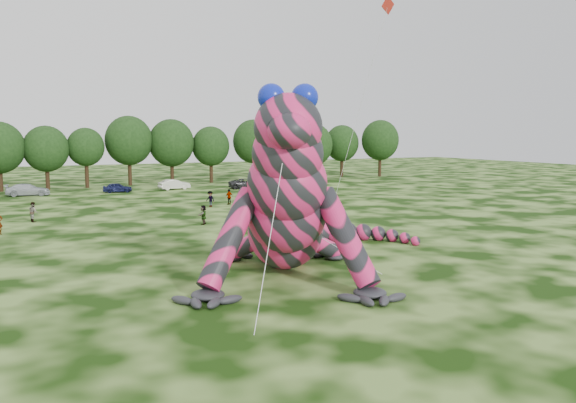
% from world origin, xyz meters
% --- Properties ---
extents(ground, '(240.00, 240.00, 0.00)m').
position_xyz_m(ground, '(0.00, 0.00, 0.00)').
color(ground, '#16330A').
rests_on(ground, ground).
extents(inflatable_gecko, '(24.07, 25.75, 10.28)m').
position_xyz_m(inflatable_gecko, '(5.68, 1.04, 5.14)').
color(inflatable_gecko, '#DA2366').
rests_on(inflatable_gecko, ground).
extents(flying_kite, '(3.07, 5.48, 18.48)m').
position_xyz_m(flying_kite, '(17.53, 8.23, 16.12)').
color(flying_kite, red).
rests_on(flying_kite, ground).
extents(tree_8, '(6.14, 5.53, 8.94)m').
position_xyz_m(tree_8, '(-4.22, 56.99, 4.47)').
color(tree_8, black).
rests_on(tree_8, ground).
extents(tree_9, '(5.27, 4.74, 8.68)m').
position_xyz_m(tree_9, '(1.06, 57.35, 4.34)').
color(tree_9, black).
rests_on(tree_9, ground).
extents(tree_10, '(7.09, 6.38, 10.50)m').
position_xyz_m(tree_10, '(7.40, 58.58, 5.25)').
color(tree_10, black).
rests_on(tree_10, ground).
extents(tree_11, '(7.01, 6.31, 10.07)m').
position_xyz_m(tree_11, '(13.79, 58.20, 5.03)').
color(tree_11, black).
rests_on(tree_11, ground).
extents(tree_12, '(5.99, 5.39, 8.97)m').
position_xyz_m(tree_12, '(20.01, 57.74, 4.49)').
color(tree_12, black).
rests_on(tree_12, ground).
extents(tree_13, '(6.83, 6.15, 10.13)m').
position_xyz_m(tree_13, '(27.13, 57.13, 5.06)').
color(tree_13, black).
rests_on(tree_13, ground).
extents(tree_14, '(6.82, 6.14, 9.40)m').
position_xyz_m(tree_14, '(33.46, 58.72, 4.70)').
color(tree_14, black).
rests_on(tree_14, ground).
extents(tree_15, '(7.17, 6.45, 9.63)m').
position_xyz_m(tree_15, '(38.47, 57.77, 4.82)').
color(tree_15, black).
rests_on(tree_15, ground).
extents(tree_16, '(6.26, 5.63, 9.37)m').
position_xyz_m(tree_16, '(45.45, 59.37, 4.69)').
color(tree_16, black).
rests_on(tree_16, ground).
extents(tree_17, '(6.98, 6.28, 10.30)m').
position_xyz_m(tree_17, '(51.95, 56.66, 5.15)').
color(tree_17, black).
rests_on(tree_17, ground).
extents(car_3, '(5.43, 2.71, 1.51)m').
position_xyz_m(car_3, '(-6.96, 49.56, 0.76)').
color(car_3, '#B4BABF').
rests_on(car_3, ground).
extents(car_4, '(3.95, 1.94, 1.30)m').
position_xyz_m(car_4, '(3.91, 48.77, 0.65)').
color(car_4, '#151A45').
rests_on(car_4, ground).
extents(car_5, '(4.53, 2.14, 1.43)m').
position_xyz_m(car_5, '(11.75, 49.26, 0.72)').
color(car_5, silver).
rests_on(car_5, ground).
extents(car_6, '(5.45, 3.18, 1.43)m').
position_xyz_m(car_6, '(21.46, 46.24, 0.71)').
color(car_6, '#292A2C').
rests_on(car_6, ground).
extents(car_7, '(5.15, 2.60, 1.43)m').
position_xyz_m(car_7, '(29.09, 47.03, 0.72)').
color(car_7, silver).
rests_on(car_7, ground).
extents(spectator_2, '(1.11, 1.29, 1.73)m').
position_xyz_m(spectator_2, '(10.31, 28.89, 0.87)').
color(spectator_2, gray).
rests_on(spectator_2, ground).
extents(spectator_5, '(1.31, 1.55, 1.68)m').
position_xyz_m(spectator_5, '(6.12, 18.06, 0.84)').
color(spectator_5, gray).
rests_on(spectator_5, ground).
extents(spectator_1, '(0.88, 1.02, 1.79)m').
position_xyz_m(spectator_1, '(-7.06, 26.06, 0.90)').
color(spectator_1, gray).
rests_on(spectator_1, ground).
extents(spectator_3, '(1.09, 0.73, 1.71)m').
position_xyz_m(spectator_3, '(12.87, 30.01, 0.86)').
color(spectator_3, gray).
rests_on(spectator_3, ground).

